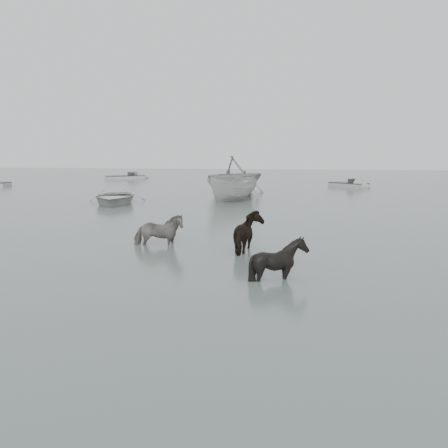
{
  "coord_description": "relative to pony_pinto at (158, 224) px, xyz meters",
  "views": [
    {
      "loc": [
        3.63,
        -13.6,
        3.24
      ],
      "look_at": [
        1.23,
        1.19,
        1.0
      ],
      "focal_mm": 40.0,
      "sensor_mm": 36.0,
      "label": 1
    }
  ],
  "objects": [
    {
      "name": "ground",
      "position": [
        1.27,
        -2.62,
        -0.72
      ],
      "size": [
        140.0,
        140.0,
        0.0
      ],
      "primitive_type": "plane",
      "color": "#505F58",
      "rests_on": "ground"
    },
    {
      "name": "pony_pinto",
      "position": [
        0.0,
        0.0,
        0.0
      ],
      "size": [
        1.84,
        1.12,
        1.45
      ],
      "primitive_type": "imported",
      "rotation": [
        0.0,
        0.0,
        1.78
      ],
      "color": "black",
      "rests_on": "ground"
    },
    {
      "name": "pony_dark",
      "position": [
        3.2,
        -0.41,
        0.06
      ],
      "size": [
        1.83,
        1.95,
        1.58
      ],
      "primitive_type": "imported",
      "rotation": [
        0.0,
        0.0,
        1.95
      ],
      "color": "black",
      "rests_on": "ground"
    },
    {
      "name": "pony_black",
      "position": [
        4.3,
        -3.87,
        -0.01
      ],
      "size": [
        1.54,
        1.44,
        1.43
      ],
      "primitive_type": "imported",
      "rotation": [
        0.0,
        0.0,
        1.32
      ],
      "color": "black",
      "rests_on": "ground"
    },
    {
      "name": "rowboat_lead",
      "position": [
        -6.42,
        12.26,
        -0.22
      ],
      "size": [
        4.5,
        5.53,
        1.0
      ],
      "primitive_type": "imported",
      "rotation": [
        0.0,
        0.0,
        0.24
      ],
      "color": "#BBBCB6",
      "rests_on": "ground"
    },
    {
      "name": "rowboat_trail",
      "position": [
        -0.34,
        21.79,
        0.73
      ],
      "size": [
        7.19,
        7.28,
        2.91
      ],
      "primitive_type": "imported",
      "rotation": [
        0.0,
        0.0,
        2.45
      ],
      "color": "#A3A6A3",
      "rests_on": "ground"
    },
    {
      "name": "boat_small",
      "position": [
        0.48,
        14.6,
        0.15
      ],
      "size": [
        3.72,
        4.81,
        1.76
      ],
      "primitive_type": "imported",
      "rotation": [
        0.0,
        0.0,
        -0.51
      ],
      "color": "#B2B2AD",
      "rests_on": "ground"
    },
    {
      "name": "skiff_mid",
      "position": [
        8.69,
        28.56,
        -0.35
      ],
      "size": [
        4.45,
        4.15,
        0.75
      ],
      "primitive_type": null,
      "rotation": [
        0.0,
        0.0,
        -0.71
      ],
      "color": "gray",
      "rests_on": "ground"
    },
    {
      "name": "skiff_far",
      "position": [
        -14.92,
        36.98,
        -0.35
      ],
      "size": [
        5.61,
        4.69,
        0.75
      ],
      "primitive_type": null,
      "rotation": [
        0.0,
        0.0,
        0.63
      ],
      "color": "#A6A8A6",
      "rests_on": "ground"
    }
  ]
}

